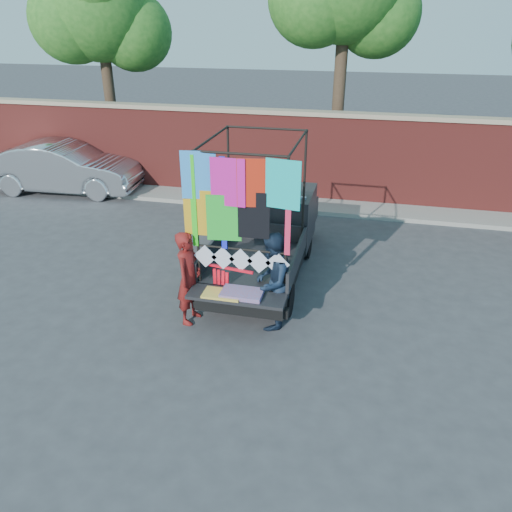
% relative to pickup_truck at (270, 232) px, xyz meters
% --- Properties ---
extents(ground, '(90.00, 90.00, 0.00)m').
position_rel_pickup_truck_xyz_m(ground, '(-0.14, -2.44, -0.79)').
color(ground, '#38383A').
rests_on(ground, ground).
extents(brick_wall, '(30.00, 0.45, 2.61)m').
position_rel_pickup_truck_xyz_m(brick_wall, '(-0.14, 4.56, 0.54)').
color(brick_wall, maroon).
rests_on(brick_wall, ground).
extents(curb, '(30.00, 1.20, 0.12)m').
position_rel_pickup_truck_xyz_m(curb, '(-0.14, 3.86, -0.73)').
color(curb, gray).
rests_on(curb, ground).
extents(tree_left, '(4.20, 3.30, 7.05)m').
position_rel_pickup_truck_xyz_m(tree_left, '(-6.62, 5.68, 4.33)').
color(tree_left, '#38281C').
rests_on(tree_left, ground).
extents(pickup_truck, '(1.98, 4.98, 3.13)m').
position_rel_pickup_truck_xyz_m(pickup_truck, '(0.00, 0.00, 0.00)').
color(pickup_truck, black).
rests_on(pickup_truck, ground).
extents(sedan, '(4.80, 2.01, 1.54)m').
position_rel_pickup_truck_xyz_m(sedan, '(-7.27, 3.53, -0.02)').
color(sedan, '#B8BAC0').
rests_on(sedan, ground).
extents(woman, '(0.50, 0.68, 1.74)m').
position_rel_pickup_truck_xyz_m(woman, '(-0.93, -2.54, 0.08)').
color(woman, maroon).
rests_on(woman, ground).
extents(man, '(0.79, 0.95, 1.78)m').
position_rel_pickup_truck_xyz_m(man, '(0.53, -2.38, 0.10)').
color(man, '#152336').
rests_on(man, ground).
extents(streamer_bundle, '(0.86, 0.18, 0.60)m').
position_rel_pickup_truck_xyz_m(streamer_bundle, '(-0.29, -2.47, 0.13)').
color(streamer_bundle, '#FF0D20').
rests_on(streamer_bundle, ground).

